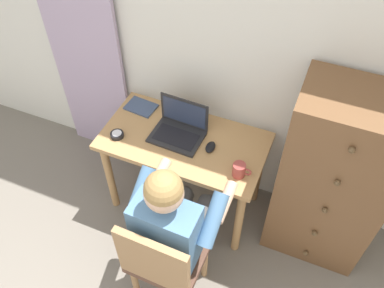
{
  "coord_description": "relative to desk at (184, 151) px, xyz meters",
  "views": [
    {
      "loc": [
        0.55,
        0.18,
        2.69
      ],
      "look_at": [
        -0.1,
        1.74,
        0.82
      ],
      "focal_mm": 37.95,
      "sensor_mm": 36.0,
      "label": 1
    }
  ],
  "objects": [
    {
      "name": "wall_back",
      "position": [
        0.2,
        0.36,
        0.65
      ],
      "size": [
        4.8,
        0.05,
        2.5
      ],
      "primitive_type": "cube",
      "color": "silver",
      "rests_on": "ground_plane"
    },
    {
      "name": "curtain_panel",
      "position": [
        -0.89,
        0.29,
        0.52
      ],
      "size": [
        0.59,
        0.03,
        2.24
      ],
      "primitive_type": "cube",
      "color": "#B29EBC",
      "rests_on": "ground_plane"
    },
    {
      "name": "desk",
      "position": [
        0.0,
        0.0,
        0.0
      ],
      "size": [
        1.1,
        0.58,
        0.72
      ],
      "color": "tan",
      "rests_on": "ground_plane"
    },
    {
      "name": "dresser",
      "position": [
        0.97,
        0.08,
        0.07
      ],
      "size": [
        0.64,
        0.48,
        1.34
      ],
      "color": "brown",
      "rests_on": "ground_plane"
    },
    {
      "name": "chair",
      "position": [
        0.19,
        -0.74,
        -0.1
      ],
      "size": [
        0.43,
        0.41,
        0.89
      ],
      "color": "brown",
      "rests_on": "ground_plane"
    },
    {
      "name": "person_seated",
      "position": [
        0.19,
        -0.55,
        0.09
      ],
      "size": [
        0.54,
        0.59,
        1.21
      ],
      "color": "#4C4C4C",
      "rests_on": "ground_plane"
    },
    {
      "name": "laptop",
      "position": [
        -0.05,
        0.04,
        0.17
      ],
      "size": [
        0.35,
        0.26,
        0.24
      ],
      "color": "#232326",
      "rests_on": "desk"
    },
    {
      "name": "computer_mouse",
      "position": [
        0.19,
        -0.01,
        0.13
      ],
      "size": [
        0.06,
        0.1,
        0.03
      ],
      "primitive_type": "ellipsoid",
      "rotation": [
        0.0,
        0.0,
        0.03
      ],
      "color": "black",
      "rests_on": "desk"
    },
    {
      "name": "desk_clock",
      "position": [
        -0.42,
        -0.14,
        0.13
      ],
      "size": [
        0.09,
        0.09,
        0.03
      ],
      "color": "black",
      "rests_on": "desk"
    },
    {
      "name": "notebook_pad",
      "position": [
        -0.41,
        0.17,
        0.12
      ],
      "size": [
        0.22,
        0.17,
        0.01
      ],
      "primitive_type": "cube",
      "rotation": [
        0.0,
        0.0,
        -0.09
      ],
      "color": "#3D4C6B",
      "rests_on": "desk"
    },
    {
      "name": "coffee_mug",
      "position": [
        0.43,
        -0.14,
        0.16
      ],
      "size": [
        0.12,
        0.08,
        0.09
      ],
      "color": "#9E3D38",
      "rests_on": "desk"
    }
  ]
}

